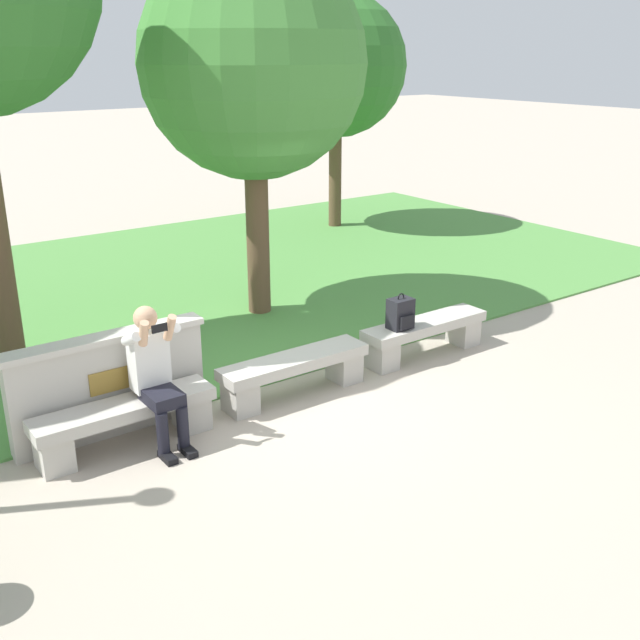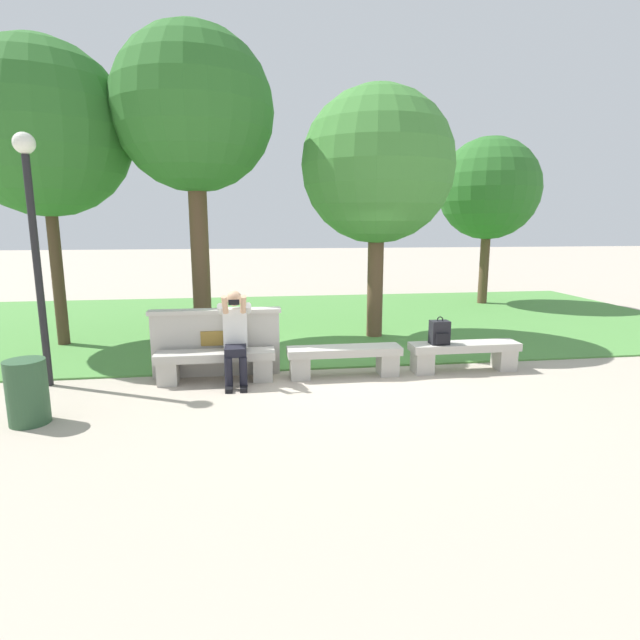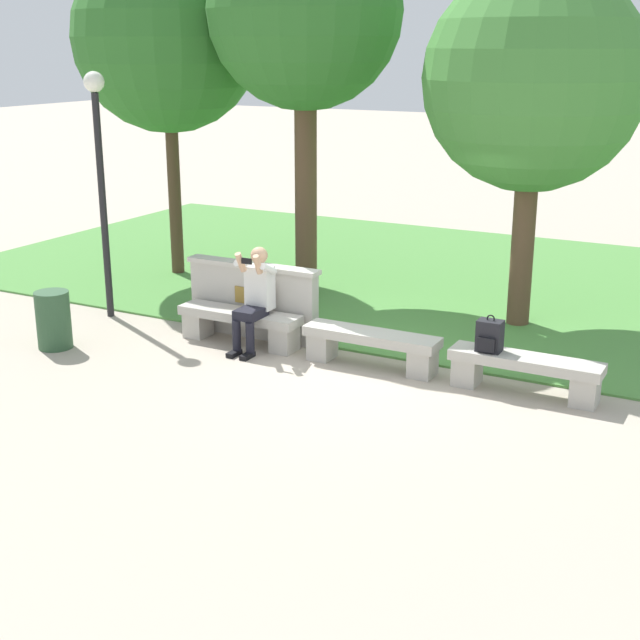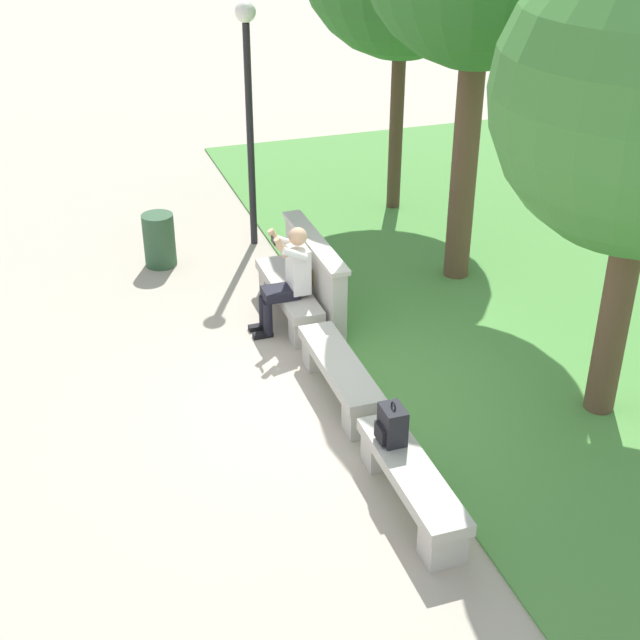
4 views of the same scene
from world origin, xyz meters
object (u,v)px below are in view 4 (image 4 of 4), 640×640
object	(u,v)px
person_photographer	(289,274)
bench_main	(289,296)
lamp_post	(248,89)
trash_bin	(159,240)
backpack	(392,425)
bench_near	(340,373)
bench_mid	(411,481)

from	to	relation	value
person_photographer	bench_main	bearing A→B (deg)	165.20
bench_main	lamp_post	world-z (taller)	lamp_post
bench_main	trash_bin	bearing A→B (deg)	-148.02
backpack	bench_near	bearing A→B (deg)	178.99
bench_mid	lamp_post	world-z (taller)	lamp_post
trash_bin	lamp_post	world-z (taller)	lamp_post
bench_near	bench_mid	size ratio (longest dim) A/B	1.00
trash_bin	bench_mid	bearing A→B (deg)	12.29
backpack	trash_bin	bearing A→B (deg)	-167.04
bench_main	bench_near	size ratio (longest dim) A/B	1.00
lamp_post	bench_main	bearing A→B (deg)	-4.07
person_photographer	trash_bin	size ratio (longest dim) A/B	1.76
bench_main	trash_bin	xyz separation A→B (m)	(-2.03, -1.27, 0.08)
backpack	lamp_post	distance (m)	5.94
bench_mid	lamp_post	xyz separation A→B (m)	(-6.12, 0.17, 1.98)
backpack	lamp_post	size ratio (longest dim) A/B	0.12
trash_bin	lamp_post	xyz separation A→B (m)	(-0.31, 1.43, 1.90)
lamp_post	bench_near	bearing A→B (deg)	-2.25
backpack	bench_main	bearing A→B (deg)	179.56
backpack	bench_mid	bearing A→B (deg)	3.51
bench_main	person_photographer	xyz separation A→B (m)	(0.29, -0.08, 0.44)
person_photographer	trash_bin	world-z (taller)	person_photographer
bench_main	bench_near	xyz separation A→B (m)	(1.89, 0.00, 0.00)
trash_bin	lamp_post	bearing A→B (deg)	102.18
bench_main	trash_bin	world-z (taller)	trash_bin
bench_mid	backpack	size ratio (longest dim) A/B	3.98
bench_main	bench_mid	xyz separation A→B (m)	(3.78, 0.00, 0.00)
person_photographer	backpack	bearing A→B (deg)	0.97
bench_near	trash_bin	world-z (taller)	trash_bin
bench_near	trash_bin	bearing A→B (deg)	-162.10
person_photographer	lamp_post	xyz separation A→B (m)	(-2.63, 0.24, 1.54)
bench_mid	trash_bin	world-z (taller)	trash_bin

